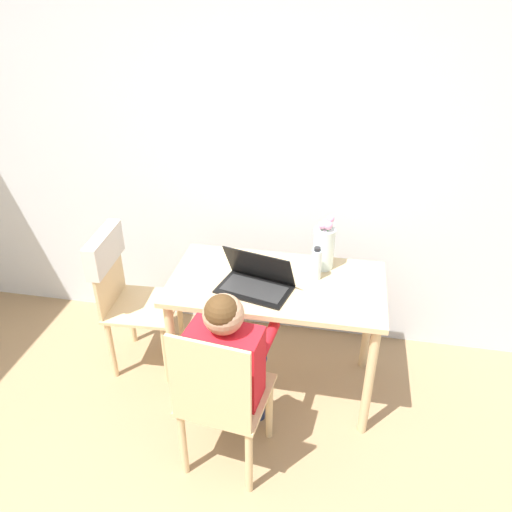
# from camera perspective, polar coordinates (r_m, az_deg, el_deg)

# --- Properties ---
(wall_back) EXTENTS (6.40, 0.05, 2.50)m
(wall_back) POSITION_cam_1_polar(r_m,az_deg,el_deg) (3.06, -0.80, 11.64)
(wall_back) COLOR silver
(wall_back) RESTS_ON ground_plane
(dining_table) EXTENTS (1.16, 0.63, 0.75)m
(dining_table) POSITION_cam_1_polar(r_m,az_deg,el_deg) (2.77, 2.35, -4.77)
(dining_table) COLOR #D6B784
(dining_table) RESTS_ON ground_plane
(chair_occupied) EXTENTS (0.45, 0.45, 0.90)m
(chair_occupied) POSITION_cam_1_polar(r_m,az_deg,el_deg) (2.45, -4.01, -16.07)
(chair_occupied) COLOR #D6B784
(chair_occupied) RESTS_ON ground_plane
(chair_spare) EXTENTS (0.45, 0.42, 0.91)m
(chair_spare) POSITION_cam_1_polar(r_m,az_deg,el_deg) (3.08, -15.24, -2.65)
(chair_spare) COLOR #D6B784
(chair_spare) RESTS_ON ground_plane
(person_seated) EXTENTS (0.39, 0.46, 1.01)m
(person_seated) POSITION_cam_1_polar(r_m,az_deg,el_deg) (2.40, -3.12, -11.21)
(person_seated) COLOR red
(person_seated) RESTS_ON ground_plane
(laptop) EXTENTS (0.42, 0.32, 0.22)m
(laptop) POSITION_cam_1_polar(r_m,az_deg,el_deg) (2.63, 0.04, -2.71)
(laptop) COLOR black
(laptop) RESTS_ON dining_table
(flower_vase) EXTENTS (0.12, 0.12, 0.32)m
(flower_vase) POSITION_cam_1_polar(r_m,az_deg,el_deg) (2.79, 7.76, 1.15)
(flower_vase) COLOR silver
(flower_vase) RESTS_ON dining_table
(water_bottle) EXTENTS (0.06, 0.06, 0.19)m
(water_bottle) POSITION_cam_1_polar(r_m,az_deg,el_deg) (2.70, 6.91, -0.91)
(water_bottle) COLOR silver
(water_bottle) RESTS_ON dining_table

